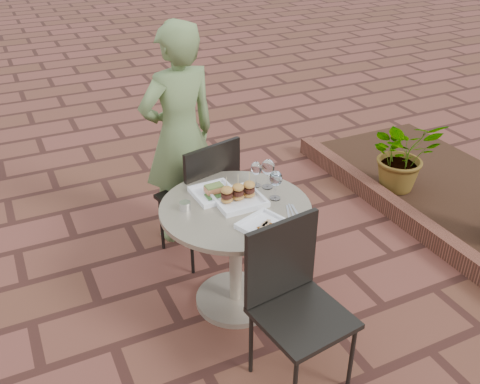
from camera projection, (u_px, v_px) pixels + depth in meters
name	position (u px, v px, depth m)	size (l,w,h in m)	color
ground	(241.00, 305.00, 3.48)	(60.00, 60.00, 0.00)	brown
cafe_table	(236.00, 241.00, 3.27)	(0.90, 0.90, 0.73)	gray
chair_far	(204.00, 191.00, 3.66)	(0.54, 0.54, 0.93)	black
chair_near	(292.00, 293.00, 2.75)	(0.50, 0.50, 0.93)	black
diner	(180.00, 136.00, 3.80)	(0.60, 0.39, 1.64)	#5B723F
plate_salmon	(214.00, 192.00, 3.25)	(0.26, 0.26, 0.07)	white
plate_sliders	(238.00, 196.00, 3.18)	(0.28, 0.28, 0.18)	white
plate_tuna	(265.00, 226.00, 2.94)	(0.31, 0.31, 0.03)	white
wine_glass_right	(276.00, 179.00, 3.16)	(0.08, 0.08, 0.19)	white
wine_glass_mid	(256.00, 169.00, 3.30)	(0.07, 0.07, 0.17)	white
wine_glass_far	(268.00, 168.00, 3.28)	(0.08, 0.08, 0.19)	white
steel_ramekin	(185.00, 206.00, 3.10)	(0.07, 0.07, 0.05)	silver
cutlery_set	(292.00, 213.00, 3.08)	(0.09, 0.20, 0.00)	silver
planter_curb	(405.00, 216.00, 4.27)	(0.12, 3.00, 0.15)	brown
mulch_bed	(468.00, 201.00, 4.56)	(1.30, 3.00, 0.06)	black
potted_plant_a	(403.00, 154.00, 4.54)	(0.59, 0.51, 0.65)	#33662D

